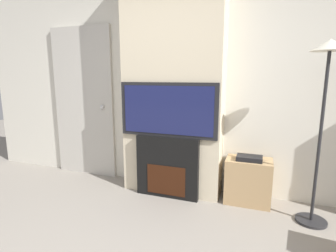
{
  "coord_description": "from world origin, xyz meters",
  "views": [
    {
      "loc": [
        0.99,
        -1.09,
        1.4
      ],
      "look_at": [
        0.0,
        1.66,
        0.85
      ],
      "focal_mm": 28.0,
      "sensor_mm": 36.0,
      "label": 1
    }
  ],
  "objects": [
    {
      "name": "media_stand",
      "position": [
        0.9,
        1.81,
        0.26
      ],
      "size": [
        0.49,
        0.33,
        0.55
      ],
      "color": "tan",
      "rests_on": "ground_plane"
    },
    {
      "name": "television",
      "position": [
        0.0,
        1.66,
        1.03
      ],
      "size": [
        1.14,
        0.07,
        0.62
      ],
      "color": "black",
      "rests_on": "fireplace"
    },
    {
      "name": "floor_lamp",
      "position": [
        1.52,
        1.59,
        1.33
      ],
      "size": [
        0.32,
        0.32,
        1.72
      ],
      "color": "#262628",
      "rests_on": "ground_plane"
    },
    {
      "name": "chimney_breast",
      "position": [
        0.0,
        1.83,
        1.35
      ],
      "size": [
        1.18,
        0.34,
        2.7
      ],
      "color": "beige",
      "rests_on": "ground_plane"
    },
    {
      "name": "wall_back",
      "position": [
        0.0,
        2.03,
        1.35
      ],
      "size": [
        6.0,
        0.06,
        2.7
      ],
      "color": "silver",
      "rests_on": "ground_plane"
    },
    {
      "name": "entry_door",
      "position": [
        -1.37,
        1.97,
        1.03
      ],
      "size": [
        0.94,
        0.09,
        2.07
      ],
      "color": "#BCB7AD",
      "rests_on": "ground_plane"
    },
    {
      "name": "fireplace",
      "position": [
        0.0,
        1.66,
        0.36
      ],
      "size": [
        0.75,
        0.15,
        0.72
      ],
      "color": "black",
      "rests_on": "ground_plane"
    }
  ]
}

